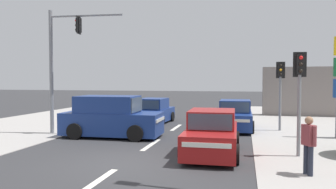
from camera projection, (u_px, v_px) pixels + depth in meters
name	position (u px, v px, depth m)	size (l,w,h in m)	color
ground_plane	(125.00, 163.00, 10.32)	(140.00, 140.00, 0.00)	#303033
lane_dash_near	(97.00, 182.00, 8.37)	(0.20, 2.40, 0.01)	silver
lane_dash_mid	(151.00, 145.00, 13.24)	(0.20, 2.40, 0.01)	silver
lane_dash_far	(176.00, 127.00, 18.10)	(0.20, 2.40, 0.01)	silver
traffic_signal_mast	(61.00, 55.00, 15.85)	(3.68, 0.45, 6.00)	slate
pedestal_signal_right_kerb	(299.00, 86.00, 11.04)	(0.44, 0.30, 3.56)	slate
pedestal_signal_far_median	(280.00, 84.00, 16.78)	(0.44, 0.29, 3.56)	slate
suv_kerbside_parked	(111.00, 118.00, 15.04)	(4.59, 2.16, 1.90)	navy
sedan_receding_far	(235.00, 116.00, 17.41)	(1.92, 4.25, 1.56)	navy
hatchback_crossing_left	(154.00, 112.00, 19.89)	(1.91, 3.71, 1.53)	navy
sedan_oncoming_near	(212.00, 134.00, 11.56)	(1.96, 4.27, 1.56)	maroon
pedestrian_at_kerb	(309.00, 142.00, 8.87)	(0.36, 0.50, 1.63)	#232838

